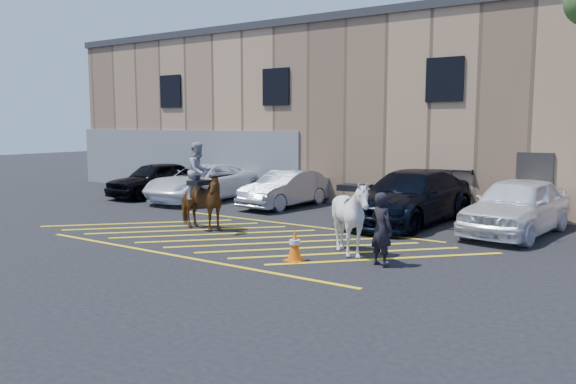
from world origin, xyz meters
The scene contains 12 objects.
ground centered at (0.00, 0.00, 0.00)m, with size 90.00×90.00×0.00m, color black.
car_black_suv centered at (-8.61, 4.55, 0.74)m, with size 1.76×4.37×1.49m, color black.
car_white_pickup centered at (-6.06, 4.73, 0.73)m, with size 2.43×5.27×1.46m, color white.
car_silver_sedan centered at (-2.32, 5.17, 0.68)m, with size 1.44×4.13×1.36m, color #989EA5.
car_blue_suv centered at (2.85, 4.47, 0.82)m, with size 2.31×5.68×1.65m, color black.
car_white_suv centered at (6.01, 4.41, 0.81)m, with size 1.91×4.75×1.62m, color white.
handler centered at (4.32, -0.98, 0.82)m, with size 0.60×0.39×1.63m, color black.
warehouse centered at (-0.01, 11.99, 3.65)m, with size 32.42×10.20×7.30m.
hatching_zone centered at (0.00, -0.30, 0.01)m, with size 12.60×5.12×0.01m.
mounted_bay centered at (-1.87, -0.05, 1.04)m, with size 2.01×1.03×2.58m.
saddled_white centered at (3.34, -0.51, 0.92)m, with size 1.58×1.76×1.83m.
traffic_cone centered at (2.50, -1.65, 0.37)m, with size 0.43×0.43×0.73m.
Camera 1 is at (9.29, -12.15, 3.12)m, focal length 35.00 mm.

